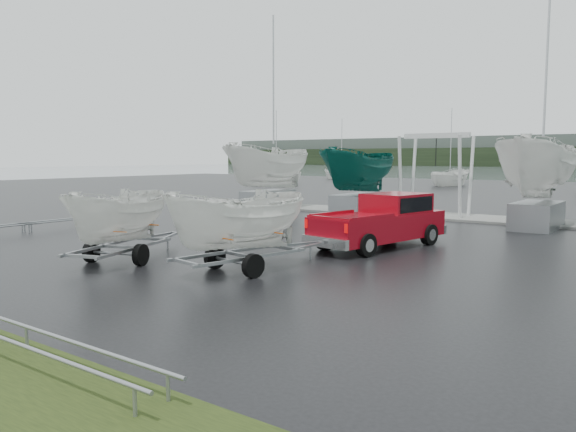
% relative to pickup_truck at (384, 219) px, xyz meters
% --- Properties ---
extents(ground_plane, '(120.00, 120.00, 0.00)m').
position_rel_pickup_truck_xyz_m(ground_plane, '(-3.98, -3.08, -0.91)').
color(ground_plane, black).
rests_on(ground_plane, ground).
extents(dock, '(30.00, 3.00, 0.12)m').
position_rel_pickup_truck_xyz_m(dock, '(-3.98, 9.92, -0.86)').
color(dock, gray).
rests_on(dock, ground).
extents(pickup_truck, '(2.72, 5.47, 1.74)m').
position_rel_pickup_truck_xyz_m(pickup_truck, '(0.00, 0.00, 0.00)').
color(pickup_truck, maroon).
rests_on(pickup_truck, ground).
extents(trailer_hitched, '(1.93, 3.76, 4.83)m').
position_rel_pickup_truck_xyz_m(trailer_hitched, '(-1.15, -5.97, 1.72)').
color(trailer_hitched, gray).
rests_on(trailer_hitched, ground).
extents(trailer_parked, '(2.23, 3.79, 4.69)m').
position_rel_pickup_truck_xyz_m(trailer_parked, '(-4.70, -6.97, 1.64)').
color(trailer_parked, gray).
rests_on(trailer_parked, ground).
extents(boat_hoist, '(3.30, 2.18, 4.12)m').
position_rel_pickup_truck_xyz_m(boat_hoist, '(-2.15, 9.92, 1.76)').
color(boat_hoist, silver).
rests_on(boat_hoist, ground).
extents(keelboat_0, '(2.54, 3.20, 10.71)m').
position_rel_pickup_truck_xyz_m(keelboat_0, '(-11.05, 7.92, 3.13)').
color(keelboat_0, gray).
rests_on(keelboat_0, ground).
extents(keelboat_1, '(2.27, 3.20, 7.15)m').
position_rel_pickup_truck_xyz_m(keelboat_1, '(-5.44, 8.12, 2.68)').
color(keelboat_1, gray).
rests_on(keelboat_1, ground).
extents(keelboat_2, '(2.63, 3.20, 10.81)m').
position_rel_pickup_truck_xyz_m(keelboat_2, '(3.04, 7.92, 3.28)').
color(keelboat_2, gray).
rests_on(keelboat_2, ground).
extents(mast_rack_0, '(0.56, 6.50, 0.06)m').
position_rel_pickup_truck_xyz_m(mast_rack_0, '(-12.98, -2.08, -0.56)').
color(mast_rack_0, gray).
rests_on(mast_rack_0, ground).
extents(mast_rack_2, '(7.00, 0.56, 0.06)m').
position_rel_pickup_truck_xyz_m(mast_rack_2, '(0.02, -12.58, -0.56)').
color(mast_rack_2, gray).
rests_on(mast_rack_2, ground).
extents(moored_boat_0, '(2.99, 2.99, 10.77)m').
position_rel_pickup_truck_xyz_m(moored_boat_0, '(-28.81, 32.09, -0.90)').
color(moored_boat_0, silver).
rests_on(moored_boat_0, ground).
extents(moored_boat_1, '(2.80, 2.87, 11.59)m').
position_rel_pickup_truck_xyz_m(moored_boat_1, '(-12.54, 40.66, -0.90)').
color(moored_boat_1, silver).
rests_on(moored_boat_1, ground).
extents(moored_boat_4, '(2.30, 2.25, 10.78)m').
position_rel_pickup_truck_xyz_m(moored_boat_4, '(-30.07, 48.15, -0.90)').
color(moored_boat_4, silver).
rests_on(moored_boat_4, ground).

